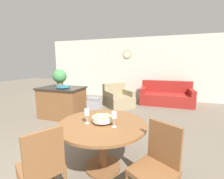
% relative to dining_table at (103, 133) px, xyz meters
% --- Properties ---
extents(wall_back, '(8.00, 0.09, 2.70)m').
position_rel_dining_table_xyz_m(wall_back, '(-0.55, 4.91, 0.79)').
color(wall_back, silver).
rests_on(wall_back, ground_plane).
extents(dining_table, '(1.27, 1.27, 0.72)m').
position_rel_dining_table_xyz_m(dining_table, '(0.00, 0.00, 0.00)').
color(dining_table, brown).
rests_on(dining_table, ground_plane).
extents(dining_chair_near_left, '(0.58, 0.58, 0.93)m').
position_rel_dining_table_xyz_m(dining_chair_near_left, '(-0.38, -0.78, -0.05)').
color(dining_chair_near_left, brown).
rests_on(dining_chair_near_left, ground_plane).
extents(dining_chair_near_right, '(0.58, 0.58, 0.93)m').
position_rel_dining_table_xyz_m(dining_chair_near_right, '(0.78, -0.38, -0.05)').
color(dining_chair_near_right, brown).
rests_on(dining_chair_near_right, ground_plane).
extents(fruit_bowl, '(0.29, 0.29, 0.12)m').
position_rel_dining_table_xyz_m(fruit_bowl, '(0.00, -0.00, 0.23)').
color(fruit_bowl, silver).
rests_on(fruit_bowl, dining_table).
extents(wine_glass_left, '(0.07, 0.07, 0.21)m').
position_rel_dining_table_xyz_m(wine_glass_left, '(-0.20, -0.09, 0.32)').
color(wine_glass_left, silver).
rests_on(wine_glass_left, dining_table).
extents(wine_glass_right, '(0.07, 0.07, 0.21)m').
position_rel_dining_table_xyz_m(wine_glass_right, '(0.20, -0.09, 0.32)').
color(wine_glass_right, silver).
rests_on(wine_glass_right, dining_table).
extents(kitchen_island, '(1.24, 0.84, 0.89)m').
position_rel_dining_table_xyz_m(kitchen_island, '(-1.93, 1.71, -0.11)').
color(kitchen_island, brown).
rests_on(kitchen_island, ground_plane).
extents(teal_bowl, '(0.39, 0.39, 0.07)m').
position_rel_dining_table_xyz_m(teal_bowl, '(-1.79, 1.59, 0.38)').
color(teal_bowl, teal).
rests_on(teal_bowl, kitchen_island).
extents(potted_plant, '(0.41, 0.41, 0.51)m').
position_rel_dining_table_xyz_m(potted_plant, '(-2.12, 1.89, 0.62)').
color(potted_plant, '#A36642').
rests_on(potted_plant, kitchen_island).
extents(trash_bin, '(0.35, 0.25, 0.66)m').
position_rel_dining_table_xyz_m(trash_bin, '(-0.90, 1.69, -0.23)').
color(trash_bin, '#9E9EA3').
rests_on(trash_bin, ground_plane).
extents(couch, '(1.91, 0.97, 0.88)m').
position_rel_dining_table_xyz_m(couch, '(1.03, 4.18, -0.26)').
color(couch, maroon).
rests_on(couch, ground_plane).
extents(armchair, '(1.29, 1.29, 0.82)m').
position_rel_dining_table_xyz_m(armchair, '(-0.67, 3.29, -0.28)').
color(armchair, '#998966').
rests_on(armchair, ground_plane).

